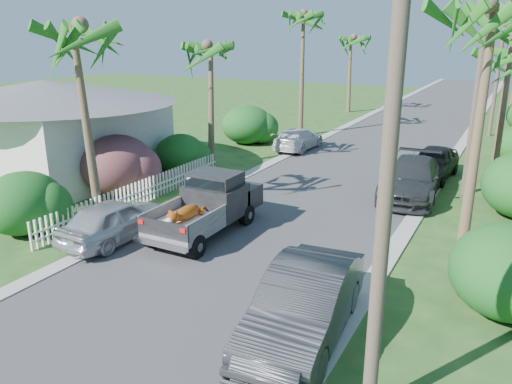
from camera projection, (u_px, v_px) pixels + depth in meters
The scene contains 27 objects.
ground at pixel (184, 294), 13.43m from camera, with size 120.00×120.00×0.00m, color #224B1C.
road at pixel (397, 136), 34.49m from camera, with size 8.00×100.00×0.02m, color #38383A.
curb_left at pixel (338, 130), 36.40m from camera, with size 0.60×100.00×0.06m, color #A5A39E.
curb_right at pixel (464, 141), 32.56m from camera, with size 0.60×100.00×0.06m, color #A5A39E.
pickup_truck at pixel (211, 203), 17.58m from camera, with size 1.98×5.12×2.06m.
parked_car_rn at pixel (304, 305), 11.28m from camera, with size 1.76×5.06×1.67m, color #2B2D30.
parked_car_rm at pixel (411, 179), 21.26m from camera, with size 2.25×5.54×1.61m, color #2C2E30.
parked_car_rf at pixel (433, 163), 24.08m from camera, with size 1.80×4.48×1.53m, color black.
parked_car_ln at pixel (116, 220), 16.79m from camera, with size 1.69×4.20×1.43m, color silver.
parked_car_lf at pixel (298, 139), 30.21m from camera, with size 1.80×4.42×1.28m, color silver.
palm_l_a at pixel (77, 27), 16.64m from camera, with size 4.40×4.40×8.20m.
palm_l_b at pixel (209, 46), 24.73m from camera, with size 4.40×4.40×7.40m.
palm_l_c at pixel (304, 15), 32.26m from camera, with size 4.40×4.40×9.20m.
palm_l_d at pixel (352, 38), 43.04m from camera, with size 4.40×4.40×7.70m.
palm_r_a at pixel (495, 6), 13.43m from camera, with size 4.40×4.40×8.70m.
palm_r_b at pixel (511, 53), 21.32m from camera, with size 4.40×4.40×7.20m.
shrub_l_a at pixel (23, 203), 17.30m from camera, with size 2.60×2.86×2.20m, color #1B4E16.
shrub_l_b at pixel (117, 165), 21.58m from camera, with size 3.00×3.30×2.60m, color #A1175A.
shrub_l_c at pixel (180, 154), 24.86m from camera, with size 2.40×2.64×2.00m, color #1B4E16.
shrub_l_d at pixel (247, 125), 31.81m from camera, with size 3.20×3.52×2.40m, color #1B4E16.
shrub_r_a at pixel (508, 271), 12.21m from camera, with size 2.80×3.08×2.30m, color #1B4E16.
picket_fence at pixel (144, 191), 20.60m from camera, with size 0.10×11.00×1.00m, color white.
house_left at pixel (50, 132), 24.50m from camera, with size 9.00×8.00×4.60m.
utility_pole_a at pixel (388, 173), 7.86m from camera, with size 1.60×0.26×9.00m.
utility_pole_b at pixel (477, 88), 20.49m from camera, with size 1.60×0.26×9.00m.
utility_pole_c at pixel (499, 68), 33.13m from camera, with size 1.60×0.26×9.00m.
utility_pole_d at pixel (508, 58), 45.76m from camera, with size 1.60×0.26×9.00m.
Camera 1 is at (7.32, -9.67, 6.67)m, focal length 35.00 mm.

